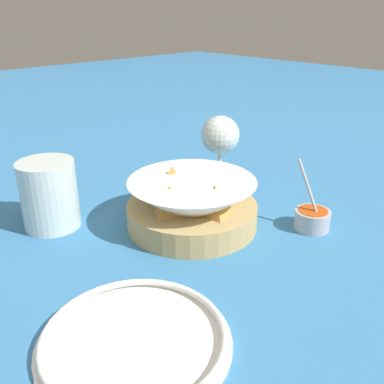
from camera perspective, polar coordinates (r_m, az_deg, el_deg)
name	(u,v)px	position (r m, az deg, el deg)	size (l,w,h in m)	color
ground_plane	(176,227)	(0.70, -2.08, -4.67)	(4.00, 4.00, 0.00)	teal
food_basket	(192,205)	(0.68, -0.03, -1.78)	(0.21, 0.21, 0.09)	tan
sauce_cup	(312,218)	(0.71, 15.73, -3.37)	(0.07, 0.06, 0.11)	#B7B7BC
wine_glass	(220,137)	(0.83, 3.78, 7.27)	(0.07, 0.07, 0.14)	silver
beer_mug	(49,197)	(0.72, -18.54, -0.59)	(0.13, 0.09, 0.11)	silver
side_plate	(135,339)	(0.48, -7.66, -18.79)	(0.21, 0.21, 0.01)	white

